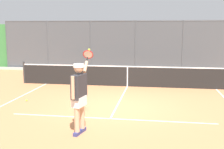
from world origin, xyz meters
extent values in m
plane|color=#C67A4C|center=(0.00, 0.00, 0.00)|extent=(60.00, 60.00, 0.00)
cube|color=white|center=(0.00, 1.26, 0.00)|extent=(6.19, 0.05, 0.01)
cube|color=white|center=(0.00, -1.18, 0.00)|extent=(0.05, 4.86, 0.01)
cylinder|color=#474C51|center=(-2.82, -8.12, 1.58)|extent=(0.07, 0.07, 3.15)
cylinder|color=#474C51|center=(0.00, -8.12, 1.58)|extent=(0.07, 0.07, 3.15)
cylinder|color=#474C51|center=(2.82, -8.12, 1.58)|extent=(0.07, 0.07, 3.15)
cylinder|color=#474C51|center=(5.63, -8.12, 1.58)|extent=(0.07, 0.07, 3.15)
cylinder|color=#474C51|center=(8.45, -8.12, 1.58)|extent=(0.07, 0.07, 3.15)
cylinder|color=#474C51|center=(0.00, -8.12, 3.11)|extent=(16.89, 0.05, 0.05)
cube|color=#474C51|center=(0.00, -8.12, 1.58)|extent=(16.89, 0.02, 3.15)
cube|color=#387A3D|center=(0.00, -8.77, 1.47)|extent=(19.89, 0.90, 2.94)
cube|color=#ADADA8|center=(0.00, -7.94, 0.07)|extent=(17.89, 0.18, 0.15)
cylinder|color=#2D2D2D|center=(5.09, -3.61, 0.54)|extent=(0.09, 0.09, 1.07)
cube|color=black|center=(0.00, -3.61, 0.46)|extent=(10.10, 0.02, 0.91)
cube|color=white|center=(0.00, -3.61, 0.94)|extent=(10.10, 0.04, 0.05)
cube|color=white|center=(0.00, -3.61, 0.46)|extent=(0.05, 0.04, 0.91)
cube|color=navy|center=(0.61, 2.71, 0.04)|extent=(0.16, 0.28, 0.09)
cylinder|color=tan|center=(0.61, 2.71, 0.51)|extent=(0.13, 0.13, 0.84)
cube|color=navy|center=(0.55, 2.43, 0.04)|extent=(0.16, 0.28, 0.09)
cylinder|color=tan|center=(0.55, 2.43, 0.51)|extent=(0.13, 0.13, 0.84)
cube|color=white|center=(0.58, 2.57, 0.85)|extent=(0.31, 0.48, 0.26)
cube|color=#2D2D33|center=(0.58, 2.57, 1.23)|extent=(0.31, 0.55, 0.61)
cylinder|color=tan|center=(0.65, 2.87, 1.26)|extent=(0.08, 0.08, 0.56)
cylinder|color=tan|center=(0.53, 2.08, 1.66)|extent=(0.11, 0.41, 0.31)
sphere|color=tan|center=(0.58, 2.57, 1.70)|extent=(0.23, 0.23, 0.23)
cylinder|color=white|center=(0.58, 2.57, 1.76)|extent=(0.32, 0.32, 0.09)
cube|color=white|center=(0.55, 2.44, 1.72)|extent=(0.24, 0.25, 0.02)
cylinder|color=black|center=(0.55, 1.83, 1.83)|extent=(0.04, 0.17, 0.13)
torus|color=red|center=(0.56, 1.64, 1.95)|extent=(0.31, 0.20, 0.26)
cylinder|color=silver|center=(0.56, 1.64, 1.95)|extent=(0.26, 0.16, 0.21)
sphere|color=#CCDB33|center=(0.57, 1.47, 2.07)|extent=(0.07, 0.07, 0.07)
sphere|color=#D6E042|center=(3.42, -0.31, 0.03)|extent=(0.07, 0.07, 0.07)
camera|label=1|loc=(-1.34, 9.36, 2.67)|focal=45.76mm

